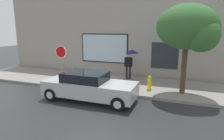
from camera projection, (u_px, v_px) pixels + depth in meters
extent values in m
plane|color=#282B2D|center=(90.00, 99.00, 9.90)|extent=(60.00, 60.00, 0.00)
cube|color=gray|center=(111.00, 83.00, 12.64)|extent=(20.00, 4.00, 0.15)
cube|color=#9E998E|center=(123.00, 29.00, 14.22)|extent=(20.00, 0.40, 7.00)
cube|color=black|center=(104.00, 48.00, 14.79)|extent=(3.72, 0.06, 2.18)
cube|color=silver|center=(104.00, 48.00, 14.77)|extent=(3.56, 0.03, 2.02)
cube|color=#262B33|center=(165.00, 56.00, 13.34)|extent=(1.80, 0.04, 1.80)
cone|color=#99999E|center=(188.00, 35.00, 12.45)|extent=(0.22, 0.24, 0.24)
cube|color=#B7BABF|center=(90.00, 88.00, 9.69)|extent=(4.60, 1.71, 0.70)
cube|color=black|center=(85.00, 77.00, 9.65)|extent=(2.07, 1.50, 0.44)
cylinder|color=black|center=(128.00, 93.00, 9.87)|extent=(0.64, 0.22, 0.64)
cylinder|color=silver|center=(128.00, 93.00, 9.87)|extent=(0.35, 0.24, 0.35)
cylinder|color=black|center=(118.00, 104.00, 8.43)|extent=(0.64, 0.22, 0.64)
cylinder|color=silver|center=(118.00, 104.00, 8.43)|extent=(0.35, 0.24, 0.35)
cylinder|color=black|center=(69.00, 86.00, 11.07)|extent=(0.64, 0.22, 0.64)
cylinder|color=silver|center=(69.00, 86.00, 11.07)|extent=(0.35, 0.24, 0.35)
cylinder|color=black|center=(51.00, 95.00, 9.63)|extent=(0.64, 0.22, 0.64)
cylinder|color=silver|center=(51.00, 95.00, 9.63)|extent=(0.35, 0.24, 0.35)
cylinder|color=yellow|center=(149.00, 84.00, 10.91)|extent=(0.22, 0.22, 0.69)
sphere|color=gold|center=(150.00, 78.00, 10.84)|extent=(0.23, 0.23, 0.23)
cylinder|color=gold|center=(149.00, 84.00, 10.76)|extent=(0.09, 0.12, 0.09)
cylinder|color=gold|center=(150.00, 82.00, 11.05)|extent=(0.09, 0.12, 0.09)
cylinder|color=yellow|center=(149.00, 89.00, 10.98)|extent=(0.30, 0.30, 0.06)
cylinder|color=black|center=(127.00, 73.00, 13.23)|extent=(0.14, 0.14, 0.87)
cylinder|color=black|center=(130.00, 73.00, 13.15)|extent=(0.14, 0.14, 0.87)
cube|color=black|center=(128.00, 62.00, 13.03)|extent=(0.51, 0.22, 0.61)
sphere|color=tan|center=(129.00, 56.00, 12.95)|extent=(0.24, 0.24, 0.24)
cylinder|color=#4C4C51|center=(132.00, 59.00, 12.90)|extent=(0.02, 0.02, 0.90)
cone|color=navy|center=(132.00, 51.00, 12.81)|extent=(0.90, 0.90, 0.22)
cylinder|color=#4C3823|center=(184.00, 69.00, 10.12)|extent=(0.27, 0.27, 2.62)
ellipsoid|color=#33662D|center=(187.00, 27.00, 9.68)|extent=(3.01, 2.56, 2.25)
sphere|color=#33662D|center=(202.00, 35.00, 9.18)|extent=(1.65, 1.65, 1.65)
cylinder|color=gray|center=(62.00, 65.00, 11.87)|extent=(0.07, 0.07, 2.35)
cylinder|color=white|center=(61.00, 52.00, 11.66)|extent=(0.76, 0.02, 0.76)
cylinder|color=red|center=(61.00, 52.00, 11.65)|extent=(0.66, 0.02, 0.66)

